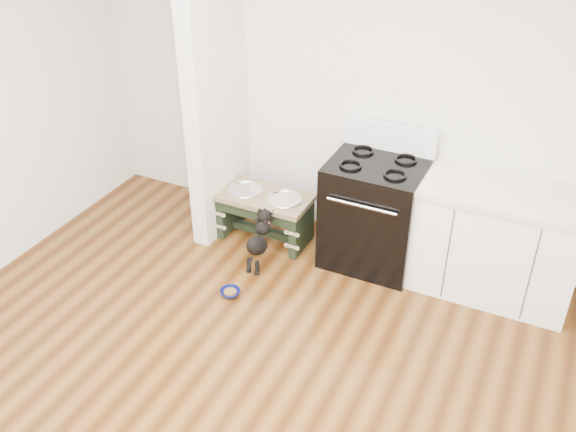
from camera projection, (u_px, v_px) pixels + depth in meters
name	position (u px, v px, depth m)	size (l,w,h in m)	color
room_shell	(195.00, 212.00, 3.10)	(5.00, 5.00, 5.00)	silver
partition_wall	(215.00, 85.00, 5.27)	(0.15, 0.80, 2.70)	silver
oven_range	(375.00, 211.00, 5.26)	(0.76, 0.69, 1.14)	black
cabinet_run	(496.00, 242.00, 4.93)	(1.24, 0.64, 0.91)	white
dog_feeder	(264.00, 208.00, 5.61)	(0.81, 0.43, 0.46)	black
puppy	(259.00, 238.00, 5.29)	(0.14, 0.42, 0.50)	black
floor_bowl	(230.00, 293.00, 5.08)	(0.19, 0.19, 0.05)	#0D125C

